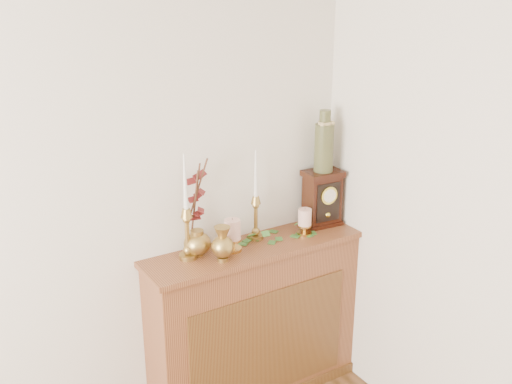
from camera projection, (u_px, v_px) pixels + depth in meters
console_shelf at (255, 325)px, 3.34m from camera, size 1.24×0.34×0.93m
candlestick_left at (187, 225)px, 2.97m from camera, size 0.09×0.09×0.55m
candlestick_center at (256, 210)px, 3.21m from camera, size 0.08×0.08×0.50m
bud_vase at (223, 244)px, 2.97m from camera, size 0.11×0.11×0.18m
ginger_jar at (196, 210)px, 3.02m from camera, size 0.22×0.23×0.52m
pillar_candle_left at (233, 234)px, 3.08m from camera, size 0.10×0.10×0.18m
pillar_candle_right at (305, 220)px, 3.29m from camera, size 0.08×0.08×0.16m
ivy_garland at (269, 240)px, 3.21m from camera, size 0.41×0.17×0.08m
mantel_clock at (322, 199)px, 3.40m from camera, size 0.23×0.17×0.32m
ceramic_vase at (324, 144)px, 3.29m from camera, size 0.11×0.11×0.35m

